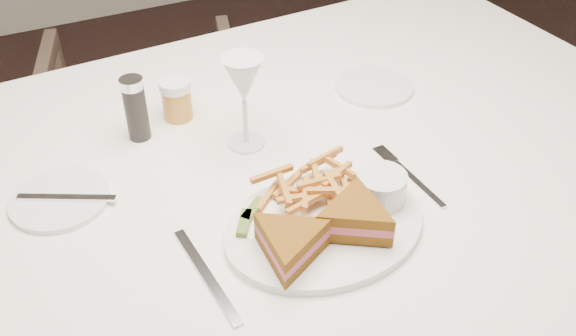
# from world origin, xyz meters

# --- Properties ---
(table) EXTENTS (1.69, 1.17, 0.75)m
(table) POSITION_xyz_m (-0.10, 0.08, 0.38)
(table) COLOR white
(table) RESTS_ON ground
(chair_far) EXTENTS (0.71, 0.68, 0.60)m
(chair_far) POSITION_xyz_m (-0.13, 0.97, 0.30)
(chair_far) COLOR #4A392E
(chair_far) RESTS_ON ground
(table_setting) EXTENTS (0.81, 0.56, 0.18)m
(table_setting) POSITION_xyz_m (-0.11, 0.02, 0.79)
(table_setting) COLOR white
(table_setting) RESTS_ON table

